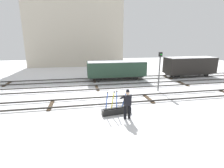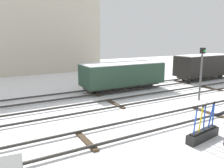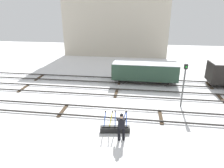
% 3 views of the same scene
% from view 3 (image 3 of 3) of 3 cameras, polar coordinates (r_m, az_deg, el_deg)
% --- Properties ---
extents(ground_plane, '(60.00, 60.00, 0.00)m').
position_cam_3_polar(ground_plane, '(14.26, -0.48, -8.64)').
color(ground_plane, white).
extents(track_main_line, '(44.00, 1.94, 0.18)m').
position_cam_3_polar(track_main_line, '(14.21, -0.48, -8.26)').
color(track_main_line, '#2D2B28').
rests_on(track_main_line, ground_plane).
extents(track_siding_near, '(44.00, 1.94, 0.18)m').
position_cam_3_polar(track_siding_near, '(17.49, 1.23, -2.41)').
color(track_siding_near, '#2D2B28').
rests_on(track_siding_near, ground_plane).
extents(track_siding_far, '(44.00, 1.94, 0.18)m').
position_cam_3_polar(track_siding_far, '(20.38, 2.23, 1.05)').
color(track_siding_far, '#2D2B28').
rests_on(track_siding_far, ground_plane).
extents(switch_lever_frame, '(1.83, 0.61, 1.45)m').
position_cam_3_polar(switch_lever_frame, '(12.25, 0.90, -12.68)').
color(switch_lever_frame, black).
rests_on(switch_lever_frame, ground_plane).
extents(rail_worker, '(0.60, 0.66, 1.72)m').
position_cam_3_polar(rail_worker, '(11.21, 2.73, -11.84)').
color(rail_worker, black).
rests_on(rail_worker, ground_plane).
extents(signal_post, '(0.24, 0.32, 3.36)m').
position_cam_3_polar(signal_post, '(15.38, 20.11, 0.86)').
color(signal_post, '#4C4C4C').
rests_on(signal_post, ground_plane).
extents(apartment_building, '(16.23, 5.11, 12.52)m').
position_cam_3_polar(apartment_building, '(32.66, 1.23, 19.58)').
color(apartment_building, beige).
rests_on(apartment_building, ground_plane).
extents(freight_car_near_switch, '(6.39, 2.32, 2.10)m').
position_cam_3_polar(freight_car_near_switch, '(19.96, 9.39, 3.74)').
color(freight_car_near_switch, '#2D2B28').
rests_on(freight_car_near_switch, ground_plane).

